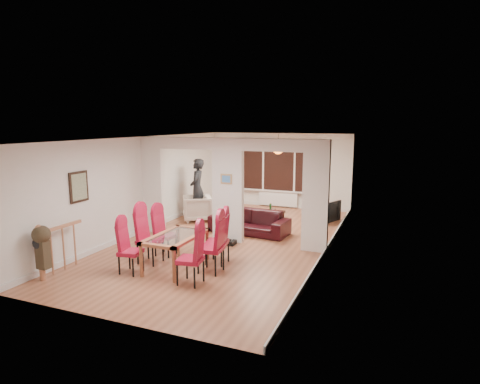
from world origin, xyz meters
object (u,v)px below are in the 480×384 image
Objects in this scene: dining_chair_ra at (190,255)px; television at (327,212)px; armchair at (197,208)px; dining_chair_lc at (165,233)px; dining_chair_rc at (217,238)px; person at (197,188)px; bottle at (270,207)px; sofa at (249,222)px; dining_chair_lb at (150,237)px; dining_table at (176,251)px; dining_chair_rb at (211,244)px; bowl at (273,210)px; dining_chair_la at (130,248)px; coffee_table at (267,214)px.

dining_chair_ra is 5.90m from television.
dining_chair_lc is at bearing -16.56° from armchair.
dining_chair_lc is at bearing 127.07° from dining_chair_ra.
dining_chair_rc reaches higher than armchair.
person reaches higher than armchair.
television is (3.74, 1.32, -0.08)m from armchair.
bottle is at bearing 92.52° from person.
dining_chair_lc is 0.49× the size of sofa.
dining_chair_lb is 1.05× the size of dining_chair_ra.
person reaches higher than dining_chair_rc.
dining_chair_rb is at bearing 3.67° from dining_table.
dining_chair_lb is 4.21m from person.
armchair is (-1.97, 0.71, 0.07)m from sofa.
dining_table is 0.94m from dining_chair_ra.
dining_chair_ra is at bearing -103.96° from dining_chair_rb.
dining_chair_lb reaches higher than bowl.
dining_chair_la is 1.59m from dining_chair_rb.
armchair is at bearing 111.88° from dining_chair_rc.
dining_chair_rb is (1.44, -0.00, 0.00)m from dining_chair_lb.
sofa is 1.81m from coffee_table.
bowl is (0.55, 4.90, -0.09)m from dining_table.
sofa is at bearing 69.26° from dining_chair_lc.
dining_chair_ra reaches higher than bowl.
coffee_table is 4.00× the size of bottle.
television is at bearing 8.99° from bottle.
dining_table is 7.51× the size of bowl.
dining_chair_ra is at bearing -171.97° from television.
bowl is at bearing 65.29° from bottle.
dining_chair_ra is 1.03× the size of television.
bottle is at bearing 79.72° from dining_chair_rc.
bowl is at bearing 73.69° from dining_chair_lb.
coffee_table is at bearing 85.36° from dining_table.
television is at bearing 58.52° from dining_chair_rc.
dining_chair_rc is 1.31× the size of armchair.
armchair is at bearing 106.79° from dining_chair_ra.
dining_table is 3.08m from sofa.
dining_chair_lc is 1.31m from dining_chair_rc.
dining_chair_ra is 5.56× the size of bowl.
dining_chair_lc is 1.80m from dining_chair_ra.
television reaches higher than bowl.
dining_table is 1.35× the size of dining_chair_ra.
dining_chair_rc is (-0.10, 0.51, -0.02)m from dining_chair_rb.
dining_chair_ra is 1.30× the size of armchair.
dining_chair_la is at bearing -93.62° from dining_chair_lb.
dining_chair_lc is 4.05× the size of bottle.
television is (3.91, 0.94, -0.62)m from person.
dining_chair_rc reaches higher than dining_table.
person is at bearing -162.99° from bottle.
dining_chair_ra reaches higher than bottle.
sofa is at bearing 38.21° from armchair.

